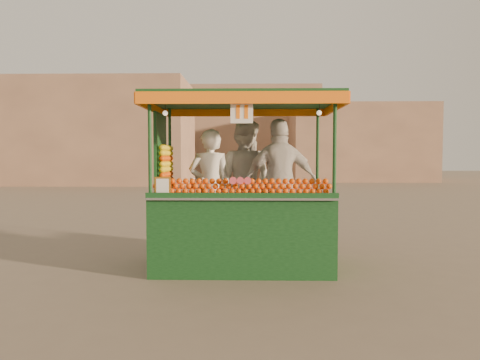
{
  "coord_description": "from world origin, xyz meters",
  "views": [
    {
      "loc": [
        -0.35,
        -6.35,
        1.59
      ],
      "look_at": [
        -0.49,
        -0.01,
        1.26
      ],
      "focal_mm": 33.01,
      "sensor_mm": 36.0,
      "label": 1
    }
  ],
  "objects_px": {
    "juice_cart": "(238,213)",
    "vendor_left": "(210,187)",
    "vendor_right": "(280,183)",
    "vendor_middle": "(244,181)"
  },
  "relations": [
    {
      "from": "vendor_left",
      "to": "vendor_middle",
      "type": "bearing_deg",
      "value": -147.85
    },
    {
      "from": "juice_cart",
      "to": "vendor_right",
      "type": "height_order",
      "value": "juice_cart"
    },
    {
      "from": "vendor_middle",
      "to": "vendor_left",
      "type": "bearing_deg",
      "value": 59.77
    },
    {
      "from": "vendor_left",
      "to": "juice_cart",
      "type": "bearing_deg",
      "value": 144.17
    },
    {
      "from": "vendor_right",
      "to": "juice_cart",
      "type": "bearing_deg",
      "value": 7.44
    },
    {
      "from": "vendor_left",
      "to": "vendor_right",
      "type": "height_order",
      "value": "vendor_right"
    },
    {
      "from": "vendor_right",
      "to": "vendor_middle",
      "type": "bearing_deg",
      "value": -48.68
    },
    {
      "from": "juice_cart",
      "to": "vendor_left",
      "type": "xyz_separation_m",
      "value": [
        -0.42,
        0.26,
        0.34
      ]
    },
    {
      "from": "vendor_right",
      "to": "vendor_left",
      "type": "bearing_deg",
      "value": -13.33
    },
    {
      "from": "vendor_middle",
      "to": "vendor_right",
      "type": "bearing_deg",
      "value": 164.3
    }
  ]
}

